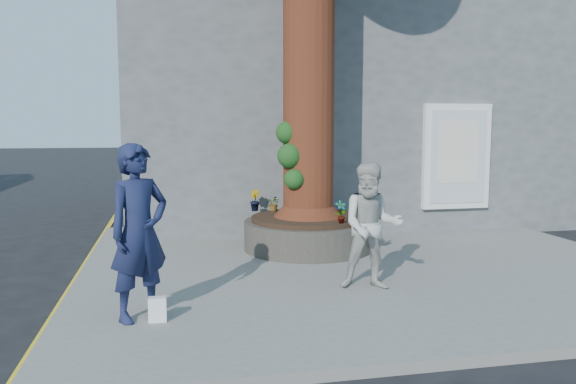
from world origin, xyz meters
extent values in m
plane|color=black|center=(0.00, 0.00, 0.00)|extent=(120.00, 120.00, 0.00)
cube|color=slate|center=(1.50, 1.00, 0.06)|extent=(9.00, 8.00, 0.12)
cube|color=yellow|center=(-3.05, 1.00, 0.00)|extent=(0.10, 30.00, 0.01)
cube|color=#55585B|center=(2.50, 7.20, 3.00)|extent=(10.00, 8.00, 6.00)
cube|color=white|center=(4.30, 3.14, 1.70)|extent=(1.50, 0.12, 2.20)
cube|color=silver|center=(4.30, 3.08, 1.70)|extent=(1.25, 0.04, 1.95)
cube|color=silver|center=(4.30, 3.06, 1.80)|extent=(0.90, 0.02, 1.30)
cylinder|color=black|center=(0.80, 2.00, 0.38)|extent=(2.30, 2.30, 0.52)
cylinder|color=black|center=(0.80, 2.00, 0.68)|extent=(2.04, 2.04, 0.08)
cylinder|color=#4E2A13|center=(0.80, 2.00, 4.47)|extent=(0.90, 0.90, 7.50)
cone|color=#4E2A13|center=(0.80, 2.00, 1.07)|extent=(1.24, 1.24, 0.70)
sphere|color=#123712|center=(0.42, 1.80, 1.82)|extent=(0.44, 0.44, 0.44)
sphere|color=#123712|center=(0.48, 1.70, 1.42)|extent=(0.36, 0.36, 0.36)
sphere|color=#123712|center=(0.40, 1.92, 2.22)|extent=(0.40, 0.40, 0.40)
imported|color=#161C3D|center=(-1.97, -1.23, 1.13)|extent=(0.88, 0.81, 2.02)
imported|color=#B5B4AE|center=(1.04, -0.61, 0.99)|extent=(0.98, 0.85, 1.73)
cube|color=white|center=(-1.79, -1.36, 0.26)|extent=(0.20, 0.12, 0.28)
imported|color=gray|center=(1.15, 1.15, 0.91)|extent=(0.22, 0.17, 0.39)
imported|color=gray|center=(-0.05, 2.85, 0.92)|extent=(0.27, 0.28, 0.41)
imported|color=gray|center=(1.65, 1.15, 0.88)|extent=(0.22, 0.22, 0.31)
imported|color=gray|center=(0.32, 2.75, 0.87)|extent=(0.36, 0.35, 0.30)
camera|label=1|loc=(-1.61, -7.69, 2.31)|focal=35.00mm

